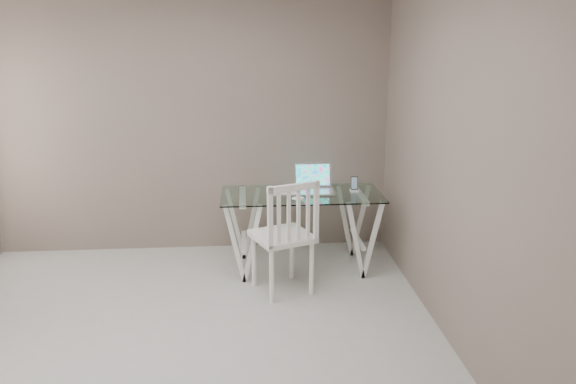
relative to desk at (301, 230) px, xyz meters
name	(u,v)px	position (x,y,z in m)	size (l,w,h in m)	color
room	(145,115)	(-1.12, -1.59, 1.33)	(4.50, 4.52, 2.71)	#AAA8A3
desk	(301,230)	(0.00, 0.00, 0.00)	(1.50, 0.70, 0.75)	silver
chair	(286,232)	(-0.18, -0.55, 0.18)	(0.61, 0.61, 1.03)	white
laptop	(314,185)	(0.13, 0.10, 0.42)	(0.36, 0.32, 0.25)	silver
keyboard	(285,194)	(-0.15, 0.00, 0.37)	(0.29, 0.12, 0.01)	silver
mouse	(298,199)	(-0.05, -0.22, 0.38)	(0.12, 0.07, 0.04)	white
phone_dock	(354,187)	(0.51, 0.04, 0.40)	(0.08, 0.08, 0.14)	white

